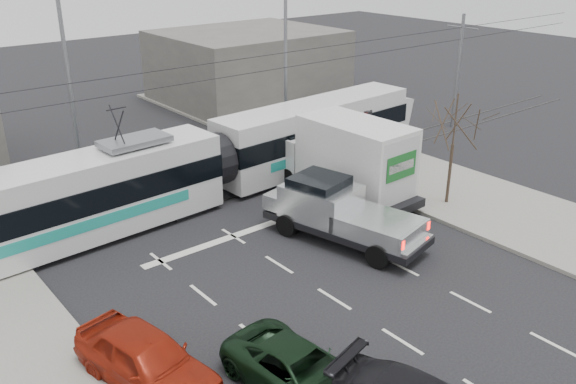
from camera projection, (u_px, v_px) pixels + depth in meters
ground at (369, 282)px, 21.48m from camera, size 120.00×120.00×0.00m
sidewalk_right at (513, 213)px, 26.68m from camera, size 6.00×60.00×0.15m
rails at (215, 196)px, 28.63m from camera, size 60.00×1.60×0.03m
building_right at (248, 66)px, 44.65m from camera, size 12.00×10.00×5.00m
bare_tree at (455, 124)px, 26.21m from camera, size 2.40×2.40×5.00m
traffic_signal at (368, 131)px, 28.82m from camera, size 0.44×0.44×3.60m
street_lamp_near at (283, 56)px, 33.76m from camera, size 2.38×0.25×9.00m
street_lamp_far at (65, 79)px, 28.50m from camera, size 2.38×0.25×9.00m
catenary at (211, 116)px, 27.12m from camera, size 60.00×0.20×7.00m
tram at (214, 161)px, 27.73m from camera, size 24.96×3.88×5.07m
silver_pickup at (336, 211)px, 24.20m from camera, size 3.70×7.02×2.43m
box_truck at (345, 160)px, 27.74m from camera, size 2.82×7.66×3.80m
navy_pickup at (345, 168)px, 29.26m from camera, size 2.15×4.79×1.96m
green_car at (299, 370)px, 16.16m from camera, size 2.61×4.77×1.27m
red_car at (147, 360)px, 16.31m from camera, size 2.79×4.99×1.60m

